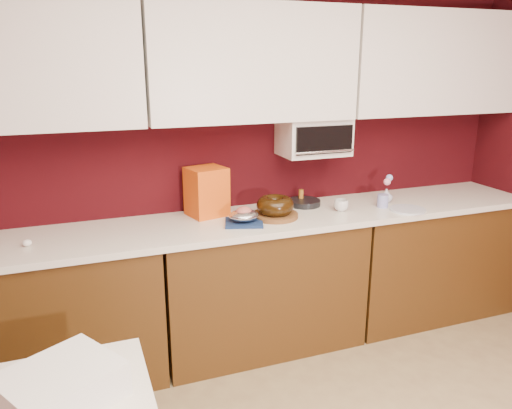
{
  "coord_description": "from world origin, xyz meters",
  "views": [
    {
      "loc": [
        -1.08,
        -0.91,
        1.86
      ],
      "look_at": [
        -0.06,
        1.84,
        1.02
      ],
      "focal_mm": 35.0,
      "sensor_mm": 36.0,
      "label": 1
    }
  ],
  "objects_px": {
    "toaster_oven": "(313,136)",
    "flower_vase": "(386,195)",
    "coffee_mug": "(341,204)",
    "foil_ham_nest": "(244,215)",
    "pandoro_box": "(207,192)",
    "blue_jar": "(383,201)",
    "bundt_cake": "(275,205)",
    "newspaper_stack": "(61,386)"
  },
  "relations": [
    {
      "from": "toaster_oven",
      "to": "flower_vase",
      "type": "height_order",
      "value": "toaster_oven"
    },
    {
      "from": "toaster_oven",
      "to": "coffee_mug",
      "type": "bearing_deg",
      "value": -62.72
    },
    {
      "from": "foil_ham_nest",
      "to": "pandoro_box",
      "type": "xyz_separation_m",
      "value": [
        -0.16,
        0.26,
        0.1
      ]
    },
    {
      "from": "foil_ham_nest",
      "to": "flower_vase",
      "type": "height_order",
      "value": "flower_vase"
    },
    {
      "from": "foil_ham_nest",
      "to": "blue_jar",
      "type": "bearing_deg",
      "value": 1.04
    },
    {
      "from": "pandoro_box",
      "to": "flower_vase",
      "type": "relative_size",
      "value": 2.88
    },
    {
      "from": "coffee_mug",
      "to": "toaster_oven",
      "type": "bearing_deg",
      "value": 117.28
    },
    {
      "from": "pandoro_box",
      "to": "blue_jar",
      "type": "height_order",
      "value": "pandoro_box"
    },
    {
      "from": "coffee_mug",
      "to": "blue_jar",
      "type": "height_order",
      "value": "coffee_mug"
    },
    {
      "from": "foil_ham_nest",
      "to": "coffee_mug",
      "type": "xyz_separation_m",
      "value": [
        0.7,
        0.04,
        -0.01
      ]
    },
    {
      "from": "bundt_cake",
      "to": "newspaper_stack",
      "type": "relative_size",
      "value": 0.67
    },
    {
      "from": "bundt_cake",
      "to": "blue_jar",
      "type": "bearing_deg",
      "value": -2.85
    },
    {
      "from": "toaster_oven",
      "to": "newspaper_stack",
      "type": "relative_size",
      "value": 1.25
    },
    {
      "from": "coffee_mug",
      "to": "flower_vase",
      "type": "xyz_separation_m",
      "value": [
        0.41,
        0.08,
        0.01
      ]
    },
    {
      "from": "toaster_oven",
      "to": "newspaper_stack",
      "type": "bearing_deg",
      "value": -139.01
    },
    {
      "from": "flower_vase",
      "to": "newspaper_stack",
      "type": "xyz_separation_m",
      "value": [
        -2.17,
        -1.3,
        -0.14
      ]
    },
    {
      "from": "bundt_cake",
      "to": "flower_vase",
      "type": "bearing_deg",
      "value": 3.96
    },
    {
      "from": "blue_jar",
      "to": "flower_vase",
      "type": "bearing_deg",
      "value": 46.14
    },
    {
      "from": "pandoro_box",
      "to": "blue_jar",
      "type": "relative_size",
      "value": 3.51
    },
    {
      "from": "toaster_oven",
      "to": "blue_jar",
      "type": "distance_m",
      "value": 0.65
    },
    {
      "from": "pandoro_box",
      "to": "blue_jar",
      "type": "distance_m",
      "value": 1.2
    },
    {
      "from": "foil_ham_nest",
      "to": "blue_jar",
      "type": "xyz_separation_m",
      "value": [
        1.01,
        0.02,
        -0.01
      ]
    },
    {
      "from": "blue_jar",
      "to": "newspaper_stack",
      "type": "distance_m",
      "value": 2.4
    },
    {
      "from": "flower_vase",
      "to": "pandoro_box",
      "type": "bearing_deg",
      "value": 173.51
    },
    {
      "from": "blue_jar",
      "to": "coffee_mug",
      "type": "bearing_deg",
      "value": 176.5
    },
    {
      "from": "pandoro_box",
      "to": "coffee_mug",
      "type": "relative_size",
      "value": 3.4
    },
    {
      "from": "pandoro_box",
      "to": "coffee_mug",
      "type": "distance_m",
      "value": 0.9
    },
    {
      "from": "blue_jar",
      "to": "newspaper_stack",
      "type": "xyz_separation_m",
      "value": [
        -2.07,
        -1.2,
        -0.13
      ]
    },
    {
      "from": "pandoro_box",
      "to": "flower_vase",
      "type": "distance_m",
      "value": 1.28
    },
    {
      "from": "pandoro_box",
      "to": "coffee_mug",
      "type": "xyz_separation_m",
      "value": [
        0.86,
        -0.23,
        -0.11
      ]
    },
    {
      "from": "bundt_cake",
      "to": "flower_vase",
      "type": "xyz_separation_m",
      "value": [
        0.88,
        0.06,
        -0.03
      ]
    },
    {
      "from": "pandoro_box",
      "to": "newspaper_stack",
      "type": "xyz_separation_m",
      "value": [
        -0.9,
        -1.44,
        -0.24
      ]
    },
    {
      "from": "foil_ham_nest",
      "to": "coffee_mug",
      "type": "bearing_deg",
      "value": 3.07
    },
    {
      "from": "flower_vase",
      "to": "foil_ham_nest",
      "type": "bearing_deg",
      "value": -173.92
    },
    {
      "from": "pandoro_box",
      "to": "coffee_mug",
      "type": "bearing_deg",
      "value": -28.84
    },
    {
      "from": "bundt_cake",
      "to": "newspaper_stack",
      "type": "distance_m",
      "value": 1.79
    },
    {
      "from": "coffee_mug",
      "to": "blue_jar",
      "type": "relative_size",
      "value": 1.03
    },
    {
      "from": "coffee_mug",
      "to": "newspaper_stack",
      "type": "bearing_deg",
      "value": -145.39
    },
    {
      "from": "flower_vase",
      "to": "coffee_mug",
      "type": "bearing_deg",
      "value": -168.85
    },
    {
      "from": "toaster_oven",
      "to": "foil_ham_nest",
      "type": "height_order",
      "value": "toaster_oven"
    },
    {
      "from": "bundt_cake",
      "to": "blue_jar",
      "type": "xyz_separation_m",
      "value": [
        0.78,
        -0.04,
        -0.04
      ]
    },
    {
      "from": "bundt_cake",
      "to": "coffee_mug",
      "type": "relative_size",
      "value": 2.6
    }
  ]
}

